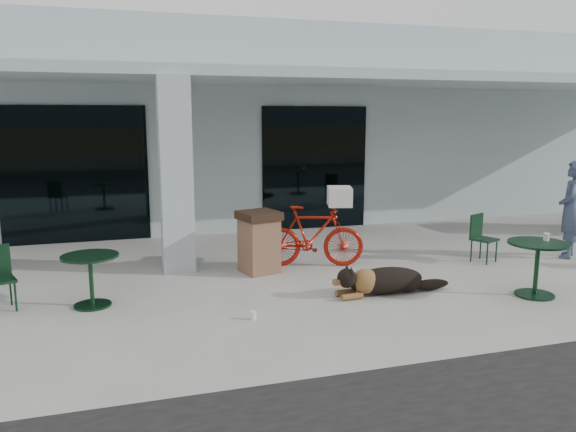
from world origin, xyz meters
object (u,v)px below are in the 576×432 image
object	(u,v)px
cafe_table_far	(536,269)
cafe_chair_far_a	(484,239)
trash_receptacle	(259,242)
cafe_table_near	(91,281)
dog	(386,279)
bicycle	(312,236)
person	(571,209)

from	to	relation	value
cafe_table_far	cafe_chair_far_a	bearing A→B (deg)	75.87
cafe_chair_far_a	cafe_table_far	bearing A→B (deg)	-128.47
trash_receptacle	cafe_table_near	bearing A→B (deg)	-159.17
dog	cafe_chair_far_a	world-z (taller)	cafe_chair_far_a
bicycle	cafe_table_far	world-z (taller)	bicycle
bicycle	cafe_chair_far_a	size ratio (longest dim) A/B	2.09
dog	person	xyz separation A→B (m)	(4.07, 0.96, 0.65)
cafe_table_far	cafe_table_near	bearing A→B (deg)	167.31
cafe_table_near	trash_receptacle	distance (m)	2.71
dog	trash_receptacle	size ratio (longest dim) A/B	1.32
person	bicycle	bearing A→B (deg)	-52.84
cafe_chair_far_a	dog	bearing A→B (deg)	-179.69
bicycle	trash_receptacle	bearing A→B (deg)	112.76
cafe_table_far	person	distance (m)	2.71
person	trash_receptacle	xyz separation A→B (m)	(-5.52, 0.65, -0.37)
cafe_table_near	person	xyz separation A→B (m)	(8.04, 0.31, 0.52)
dog	trash_receptacle	xyz separation A→B (m)	(-1.45, 1.61, 0.28)
bicycle	trash_receptacle	distance (m)	0.94
cafe_table_near	dog	bearing A→B (deg)	-9.27
dog	person	world-z (taller)	person
cafe_table_far	trash_receptacle	size ratio (longest dim) A/B	0.83
cafe_table_near	person	world-z (taller)	person
bicycle	person	world-z (taller)	person
bicycle	person	xyz separation A→B (m)	(4.58, -0.75, 0.35)
cafe_chair_far_a	trash_receptacle	size ratio (longest dim) A/B	0.82
bicycle	dog	world-z (taller)	bicycle
bicycle	cafe_table_far	distance (m)	3.46
cafe_table_far	dog	bearing A→B (deg)	160.71
dog	cafe_table_far	distance (m)	2.10
cafe_table_near	cafe_chair_far_a	xyz separation A→B (m)	(6.40, 0.46, 0.06)
bicycle	cafe_table_near	bearing A→B (deg)	123.70
cafe_table_far	person	bearing A→B (deg)	38.24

